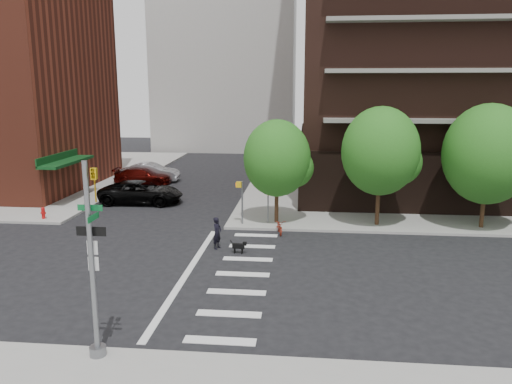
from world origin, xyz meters
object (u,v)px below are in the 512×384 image
(parked_car_silver, at_px, (151,172))
(dog_walker, at_px, (217,233))
(parked_car_maroon, at_px, (143,176))
(parked_car_black, at_px, (141,192))
(fire_hydrant, at_px, (43,212))
(scooter, at_px, (280,227))
(traffic_signal, at_px, (94,276))

(parked_car_silver, xyz_separation_m, dog_walker, (9.14, -17.94, 0.00))
(parked_car_maroon, bearing_deg, parked_car_black, -166.09)
(parked_car_maroon, distance_m, dog_walker, 19.16)
(fire_hydrant, distance_m, dog_walker, 12.51)
(scooter, bearing_deg, parked_car_silver, 118.44)
(traffic_signal, xyz_separation_m, scooter, (4.77, 13.99, -2.28))
(parked_car_black, bearing_deg, dog_walker, -144.17)
(traffic_signal, distance_m, scooter, 14.96)
(fire_hydrant, bearing_deg, scooter, -5.02)
(scooter, bearing_deg, fire_hydrant, 164.20)
(parked_car_maroon, relative_size, dog_walker, 2.92)
(parked_car_silver, xyz_separation_m, scooter, (12.20, -14.94, -0.41))
(traffic_signal, distance_m, dog_walker, 11.29)
(parked_car_maroon, bearing_deg, dog_walker, -154.04)
(parked_car_black, relative_size, dog_walker, 3.53)
(traffic_signal, bearing_deg, dog_walker, 81.16)
(parked_car_maroon, bearing_deg, fire_hydrant, 165.91)
(parked_car_maroon, distance_m, scooter, 18.53)
(fire_hydrant, xyz_separation_m, parked_car_silver, (2.60, 13.64, 0.28))
(parked_car_black, distance_m, dog_walker, 11.97)
(parked_car_black, relative_size, parked_car_maroon, 1.21)
(dog_walker, bearing_deg, parked_car_maroon, 49.20)
(scooter, bearing_deg, parked_car_maroon, 121.65)
(parked_car_silver, bearing_deg, parked_car_black, -169.17)
(parked_car_maroon, xyz_separation_m, parked_car_silver, (0.30, 1.27, 0.13))
(parked_car_silver, bearing_deg, traffic_signal, -167.79)
(parked_car_silver, height_order, dog_walker, dog_walker)
(fire_hydrant, distance_m, parked_car_maroon, 12.59)
(fire_hydrant, height_order, parked_car_black, parked_car_black)
(fire_hydrant, relative_size, parked_car_maroon, 0.15)
(fire_hydrant, relative_size, parked_car_silver, 0.15)
(parked_car_black, bearing_deg, parked_car_silver, 11.84)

